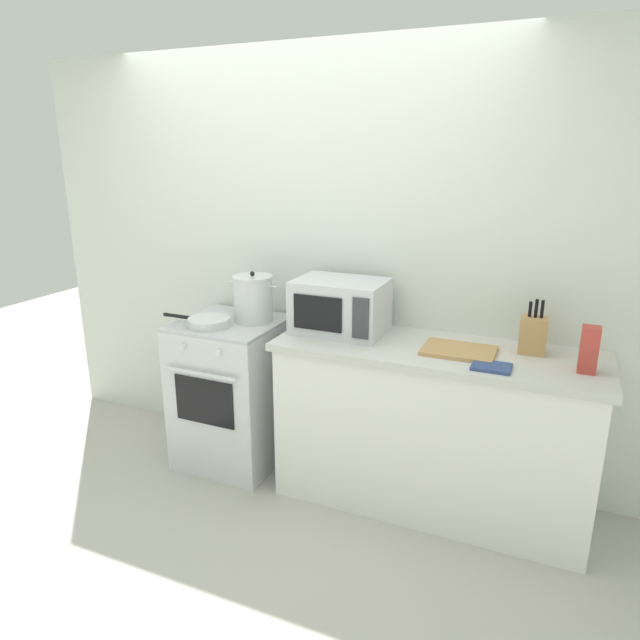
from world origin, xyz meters
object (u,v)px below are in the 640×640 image
object	(u,v)px
pasta_box	(589,350)
frying_pan	(208,322)
stock_pot	(253,299)
stove	(233,392)
cutting_board	(459,351)
knife_block	(533,335)
microwave	(340,306)
oven_mitt	(491,367)

from	to	relation	value
pasta_box	frying_pan	bearing A→B (deg)	-177.11
stock_pot	frying_pan	xyz separation A→B (m)	(-0.19, -0.20, -0.11)
stove	cutting_board	bearing A→B (deg)	0.05
stock_pot	knife_block	bearing A→B (deg)	2.72
stock_pot	microwave	bearing A→B (deg)	1.34
knife_block	stove	bearing A→B (deg)	-175.28
stock_pot	pasta_box	world-z (taller)	stock_pot
oven_mitt	microwave	bearing A→B (deg)	164.61
stove	frying_pan	distance (m)	0.51
stove	pasta_box	bearing A→B (deg)	-0.84
stove	cutting_board	world-z (taller)	cutting_board
stove	oven_mitt	xyz separation A→B (m)	(1.55, -0.16, 0.47)
stock_pot	microwave	xyz separation A→B (m)	(0.56, 0.01, 0.01)
cutting_board	oven_mitt	xyz separation A→B (m)	(0.18, -0.16, -0.00)
pasta_box	oven_mitt	size ratio (longest dim) A/B	1.22
microwave	knife_block	distance (m)	1.02
stove	microwave	bearing A→B (deg)	6.57
stock_pot	frying_pan	bearing A→B (deg)	-134.33
cutting_board	pasta_box	world-z (taller)	pasta_box
microwave	pasta_box	bearing A→B (deg)	-4.85
stove	frying_pan	size ratio (longest dim) A/B	2.06
frying_pan	oven_mitt	bearing A→B (deg)	-1.00
stock_pot	pasta_box	distance (m)	1.83
pasta_box	cutting_board	bearing A→B (deg)	177.09
stove	frying_pan	xyz separation A→B (m)	(-0.06, -0.13, 0.48)
oven_mitt	frying_pan	bearing A→B (deg)	179.00
cutting_board	pasta_box	xyz separation A→B (m)	(0.59, -0.03, 0.10)
knife_block	oven_mitt	xyz separation A→B (m)	(-0.16, -0.30, -0.09)
frying_pan	cutting_board	world-z (taller)	frying_pan
stove	microwave	world-z (taller)	microwave
knife_block	pasta_box	size ratio (longest dim) A/B	1.28
microwave	oven_mitt	world-z (taller)	microwave
stock_pot	knife_block	xyz separation A→B (m)	(1.58, 0.07, -0.04)
knife_block	pasta_box	distance (m)	0.30
cutting_board	pasta_box	bearing A→B (deg)	-2.91
stove	knife_block	distance (m)	1.80
cutting_board	oven_mitt	distance (m)	0.24
frying_pan	cutting_board	bearing A→B (deg)	5.27
stove	stock_pot	world-z (taller)	stock_pot
stock_pot	frying_pan	distance (m)	0.30
microwave	cutting_board	bearing A→B (deg)	-6.52
frying_pan	knife_block	bearing A→B (deg)	8.74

